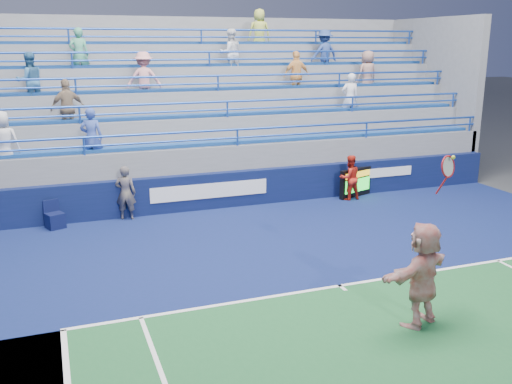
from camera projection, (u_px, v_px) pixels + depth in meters
name	position (u px, v px, depth m)	size (l,w,h in m)	color
ground	(340.00, 287.00, 11.79)	(120.00, 120.00, 0.00)	#333538
sponsor_wall	(240.00, 188.00, 17.56)	(18.00, 0.32, 1.10)	#0A143A
bleacher_stand	(207.00, 138.00, 20.73)	(18.00, 5.60, 6.13)	slate
serve_speed_board	(356.00, 183.00, 18.59)	(1.34, 0.61, 0.95)	black
judge_chair	(55.00, 220.00, 15.45)	(0.57, 0.58, 0.77)	#0B1137
tennis_player	(422.00, 274.00, 9.99)	(1.85, 1.19, 3.06)	silver
line_judge	(126.00, 193.00, 16.11)	(0.57, 0.38, 1.57)	#15183B
ball_girl	(350.00, 178.00, 18.18)	(0.71, 0.55, 1.45)	red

